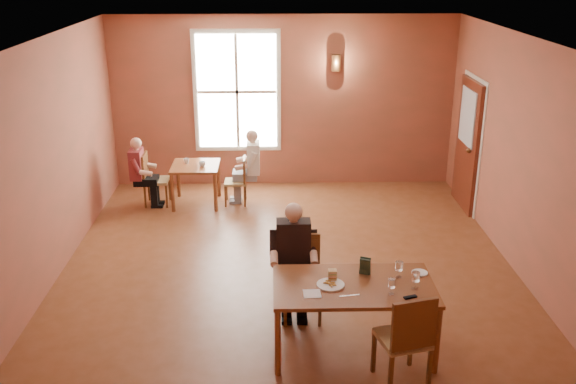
{
  "coord_description": "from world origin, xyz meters",
  "views": [
    {
      "loc": [
        -0.2,
        -7.57,
        3.95
      ],
      "look_at": [
        0.0,
        0.2,
        1.05
      ],
      "focal_mm": 40.0,
      "sensor_mm": 36.0,
      "label": 1
    }
  ],
  "objects_px": {
    "diner_main": "(302,269)",
    "chair_diner_white": "(235,181)",
    "chair_diner_main": "(302,280)",
    "chair_empty": "(403,336)",
    "chair_diner_maroon": "(157,179)",
    "main_table": "(353,317)",
    "second_table": "(196,184)",
    "diner_maroon": "(154,172)",
    "diner_white": "(237,169)"
  },
  "relations": [
    {
      "from": "chair_diner_main",
      "to": "chair_empty",
      "type": "height_order",
      "value": "chair_empty"
    },
    {
      "from": "diner_maroon",
      "to": "diner_white",
      "type": "bearing_deg",
      "value": 90.0
    },
    {
      "from": "chair_empty",
      "to": "diner_white",
      "type": "height_order",
      "value": "diner_white"
    },
    {
      "from": "diner_main",
      "to": "diner_white",
      "type": "height_order",
      "value": "diner_main"
    },
    {
      "from": "chair_empty",
      "to": "diner_maroon",
      "type": "distance_m",
      "value": 5.78
    },
    {
      "from": "chair_diner_white",
      "to": "diner_maroon",
      "type": "height_order",
      "value": "diner_maroon"
    },
    {
      "from": "chair_diner_main",
      "to": "chair_empty",
      "type": "bearing_deg",
      "value": 127.39
    },
    {
      "from": "main_table",
      "to": "chair_empty",
      "type": "distance_m",
      "value": 0.69
    },
    {
      "from": "diner_white",
      "to": "chair_diner_maroon",
      "type": "bearing_deg",
      "value": 90.0
    },
    {
      "from": "chair_diner_maroon",
      "to": "diner_maroon",
      "type": "distance_m",
      "value": 0.13
    },
    {
      "from": "main_table",
      "to": "diner_maroon",
      "type": "height_order",
      "value": "diner_maroon"
    },
    {
      "from": "chair_diner_main",
      "to": "diner_main",
      "type": "bearing_deg",
      "value": 90.0
    },
    {
      "from": "chair_diner_main",
      "to": "chair_diner_maroon",
      "type": "distance_m",
      "value": 4.27
    },
    {
      "from": "chair_diner_maroon",
      "to": "main_table",
      "type": "bearing_deg",
      "value": 32.65
    },
    {
      "from": "diner_white",
      "to": "chair_diner_main",
      "type": "bearing_deg",
      "value": -165.89
    },
    {
      "from": "main_table",
      "to": "chair_diner_maroon",
      "type": "height_order",
      "value": "chair_diner_maroon"
    },
    {
      "from": "diner_main",
      "to": "chair_diner_white",
      "type": "xyz_separation_m",
      "value": [
        -0.94,
        3.66,
        -0.24
      ]
    },
    {
      "from": "main_table",
      "to": "second_table",
      "type": "height_order",
      "value": "main_table"
    },
    {
      "from": "main_table",
      "to": "chair_diner_maroon",
      "type": "relative_size",
      "value": 1.88
    },
    {
      "from": "chair_empty",
      "to": "chair_diner_maroon",
      "type": "relative_size",
      "value": 1.14
    },
    {
      "from": "diner_main",
      "to": "chair_diner_white",
      "type": "bearing_deg",
      "value": -75.56
    },
    {
      "from": "second_table",
      "to": "chair_diner_maroon",
      "type": "bearing_deg",
      "value": 180.0
    },
    {
      "from": "chair_diner_white",
      "to": "chair_diner_maroon",
      "type": "height_order",
      "value": "chair_diner_maroon"
    },
    {
      "from": "diner_white",
      "to": "diner_maroon",
      "type": "distance_m",
      "value": 1.36
    },
    {
      "from": "second_table",
      "to": "diner_maroon",
      "type": "height_order",
      "value": "diner_maroon"
    },
    {
      "from": "chair_empty",
      "to": "chair_diner_main",
      "type": "bearing_deg",
      "value": 112.76
    },
    {
      "from": "diner_maroon",
      "to": "chair_diner_white",
      "type": "bearing_deg",
      "value": 90.0
    },
    {
      "from": "chair_diner_main",
      "to": "diner_main",
      "type": "height_order",
      "value": "diner_main"
    },
    {
      "from": "chair_diner_maroon",
      "to": "diner_maroon",
      "type": "bearing_deg",
      "value": -90.0
    },
    {
      "from": "chair_diner_main",
      "to": "chair_diner_maroon",
      "type": "xyz_separation_m",
      "value": [
        -2.24,
        3.63,
        -0.04
      ]
    },
    {
      "from": "diner_main",
      "to": "chair_diner_white",
      "type": "relative_size",
      "value": 1.6
    },
    {
      "from": "chair_empty",
      "to": "main_table",
      "type": "bearing_deg",
      "value": 112.55
    },
    {
      "from": "diner_main",
      "to": "diner_white",
      "type": "bearing_deg",
      "value": -76.0
    },
    {
      "from": "main_table",
      "to": "diner_main",
      "type": "xyz_separation_m",
      "value": [
        -0.5,
        0.62,
        0.25
      ]
    },
    {
      "from": "chair_diner_main",
      "to": "chair_empty",
      "type": "distance_m",
      "value": 1.5
    },
    {
      "from": "second_table",
      "to": "chair_diner_white",
      "type": "height_order",
      "value": "chair_diner_white"
    },
    {
      "from": "main_table",
      "to": "chair_diner_main",
      "type": "distance_m",
      "value": 0.83
    },
    {
      "from": "main_table",
      "to": "chair_diner_white",
      "type": "bearing_deg",
      "value": 108.63
    },
    {
      "from": "chair_diner_main",
      "to": "chair_empty",
      "type": "xyz_separation_m",
      "value": [
        0.91,
        -1.2,
        0.02
      ]
    },
    {
      "from": "chair_diner_main",
      "to": "chair_diner_white",
      "type": "height_order",
      "value": "chair_diner_main"
    },
    {
      "from": "diner_main",
      "to": "chair_empty",
      "type": "height_order",
      "value": "diner_main"
    },
    {
      "from": "second_table",
      "to": "diner_maroon",
      "type": "bearing_deg",
      "value": 180.0
    },
    {
      "from": "chair_empty",
      "to": "second_table",
      "type": "bearing_deg",
      "value": 102.82
    },
    {
      "from": "diner_maroon",
      "to": "chair_diner_main",
      "type": "bearing_deg",
      "value": 32.05
    },
    {
      "from": "chair_diner_main",
      "to": "diner_white",
      "type": "distance_m",
      "value": 3.74
    },
    {
      "from": "chair_diner_maroon",
      "to": "diner_maroon",
      "type": "xyz_separation_m",
      "value": [
        -0.03,
        0.0,
        0.13
      ]
    },
    {
      "from": "second_table",
      "to": "chair_diner_maroon",
      "type": "relative_size",
      "value": 0.88
    },
    {
      "from": "diner_white",
      "to": "chair_empty",
      "type": "bearing_deg",
      "value": -159.27
    },
    {
      "from": "second_table",
      "to": "main_table",
      "type": "bearing_deg",
      "value": -63.94
    },
    {
      "from": "chair_diner_main",
      "to": "diner_maroon",
      "type": "relative_size",
      "value": 0.85
    }
  ]
}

